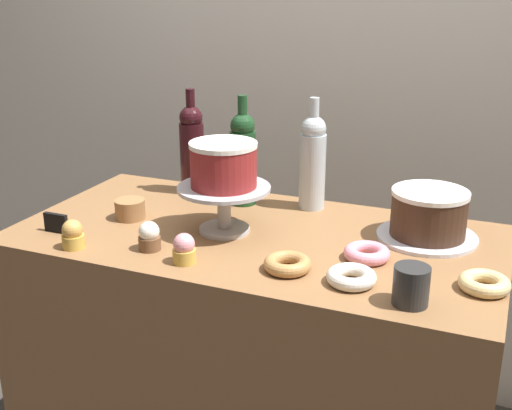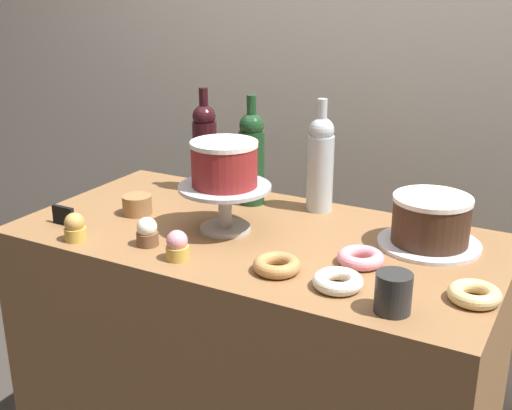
{
  "view_description": "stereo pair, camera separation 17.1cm",
  "coord_description": "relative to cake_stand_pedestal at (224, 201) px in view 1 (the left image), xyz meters",
  "views": [
    {
      "loc": [
        0.62,
        -1.49,
        1.61
      ],
      "look_at": [
        0.0,
        0.0,
        1.04
      ],
      "focal_mm": 45.84,
      "sensor_mm": 36.0,
      "label": 1
    },
    {
      "loc": [
        0.77,
        -1.41,
        1.61
      ],
      "look_at": [
        0.0,
        0.0,
        1.04
      ],
      "focal_mm": 45.84,
      "sensor_mm": 36.0,
      "label": 2
    }
  ],
  "objects": [
    {
      "name": "cookie_stack",
      "position": [
        -0.29,
        -0.01,
        -0.06
      ],
      "size": [
        0.08,
        0.08,
        0.06
      ],
      "color": "olive",
      "rests_on": "display_counter"
    },
    {
      "name": "price_sign_chalkboard",
      "position": [
        -0.41,
        -0.18,
        -0.06
      ],
      "size": [
        0.07,
        0.01,
        0.05
      ],
      "color": "black",
      "rests_on": "display_counter"
    },
    {
      "name": "donut_maple",
      "position": [
        0.24,
        -0.16,
        -0.07
      ],
      "size": [
        0.11,
        0.11,
        0.03
      ],
      "color": "#B27F47",
      "rests_on": "display_counter"
    },
    {
      "name": "wine_bottle_dark_red",
      "position": [
        -0.23,
        0.27,
        0.06
      ],
      "size": [
        0.08,
        0.08,
        0.33
      ],
      "color": "black",
      "rests_on": "display_counter"
    },
    {
      "name": "back_wall",
      "position": [
        0.08,
        0.92,
        0.26
      ],
      "size": [
        6.0,
        0.05,
        2.6
      ],
      "color": "silver",
      "rests_on": "ground_plane"
    },
    {
      "name": "cake_stand_pedestal",
      "position": [
        0.0,
        0.0,
        0.0
      ],
      "size": [
        0.25,
        0.25,
        0.13
      ],
      "color": "#B2B2B7",
      "rests_on": "display_counter"
    },
    {
      "name": "wine_bottle_green",
      "position": [
        -0.04,
        0.23,
        0.06
      ],
      "size": [
        0.08,
        0.08,
        0.33
      ],
      "color": "#193D1E",
      "rests_on": "display_counter"
    },
    {
      "name": "white_layer_cake",
      "position": [
        -0.0,
        -0.0,
        0.1
      ],
      "size": [
        0.18,
        0.18,
        0.12
      ],
      "color": "maroon",
      "rests_on": "cake_stand_pedestal"
    },
    {
      "name": "wine_bottle_clear",
      "position": [
        0.16,
        0.27,
        0.06
      ],
      "size": [
        0.08,
        0.08,
        0.33
      ],
      "color": "#B2BCC1",
      "rests_on": "display_counter"
    },
    {
      "name": "donut_sugar",
      "position": [
        0.39,
        -0.17,
        -0.07
      ],
      "size": [
        0.11,
        0.11,
        0.03
      ],
      "color": "silver",
      "rests_on": "display_counter"
    },
    {
      "name": "cupcake_caramel",
      "position": [
        -0.3,
        -0.25,
        -0.05
      ],
      "size": [
        0.06,
        0.06,
        0.07
      ],
      "color": "gold",
      "rests_on": "display_counter"
    },
    {
      "name": "cupcake_strawberry",
      "position": [
        -0.0,
        -0.22,
        -0.05
      ],
      "size": [
        0.06,
        0.06,
        0.07
      ],
      "color": "gold",
      "rests_on": "display_counter"
    },
    {
      "name": "cupcake_vanilla",
      "position": [
        -0.12,
        -0.18,
        -0.05
      ],
      "size": [
        0.06,
        0.06,
        0.07
      ],
      "color": "brown",
      "rests_on": "display_counter"
    },
    {
      "name": "coffee_cup_ceramic",
      "position": [
        0.53,
        -0.22,
        -0.04
      ],
      "size": [
        0.08,
        0.08,
        0.09
      ],
      "color": "#282828",
      "rests_on": "display_counter"
    },
    {
      "name": "donut_glazed",
      "position": [
        0.67,
        -0.09,
        -0.07
      ],
      "size": [
        0.11,
        0.11,
        0.03
      ],
      "color": "#E0C17F",
      "rests_on": "display_counter"
    },
    {
      "name": "silver_serving_platter",
      "position": [
        0.51,
        0.16,
        -0.08
      ],
      "size": [
        0.26,
        0.26,
        0.01
      ],
      "color": "silver",
      "rests_on": "display_counter"
    },
    {
      "name": "chocolate_round_cake",
      "position": [
        0.51,
        0.16,
        -0.02
      ],
      "size": [
        0.2,
        0.2,
        0.12
      ],
      "color": "#3D2619",
      "rests_on": "silver_serving_platter"
    },
    {
      "name": "donut_pink",
      "position": [
        0.39,
        -0.03,
        -0.07
      ],
      "size": [
        0.11,
        0.11,
        0.03
      ],
      "color": "pink",
      "rests_on": "display_counter"
    },
    {
      "name": "display_counter",
      "position": [
        0.08,
        0.02,
        -0.57
      ],
      "size": [
        1.28,
        0.65,
        0.96
      ],
      "color": "brown",
      "rests_on": "ground_plane"
    }
  ]
}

